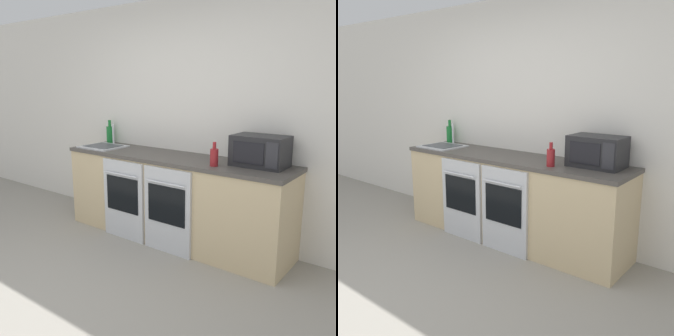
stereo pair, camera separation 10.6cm
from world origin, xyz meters
TOP-DOWN VIEW (x-y plane):
  - ground_plane at (0.00, 0.00)m, footprint 16.00×16.00m
  - wall_back at (0.00, 2.09)m, footprint 10.00×0.06m
  - counter_back at (0.00, 1.75)m, footprint 2.63×0.64m
  - oven_left at (-0.44, 1.42)m, footprint 0.57×0.06m
  - oven_right at (0.17, 1.42)m, footprint 0.57×0.06m
  - microwave at (0.94, 1.84)m, footprint 0.50×0.33m
  - bottle_red at (0.59, 1.59)m, footprint 0.08×0.08m
  - bottle_green at (-1.17, 1.97)m, footprint 0.09×0.09m
  - sink at (-1.00, 1.69)m, footprint 0.47×0.43m

SIDE VIEW (x-z plane):
  - ground_plane at x=0.00m, z-range 0.00..0.00m
  - oven_left at x=-0.44m, z-range 0.01..0.89m
  - oven_right at x=0.17m, z-range 0.01..0.89m
  - counter_back at x=0.00m, z-range 0.00..0.94m
  - sink at x=-1.00m, z-range 0.81..1.09m
  - bottle_red at x=0.59m, z-range 0.91..1.14m
  - bottle_green at x=-1.17m, z-range 0.90..1.20m
  - microwave at x=0.94m, z-range 0.93..1.22m
  - wall_back at x=0.00m, z-range 0.00..2.60m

